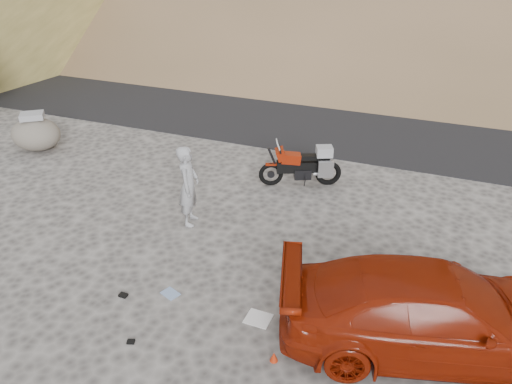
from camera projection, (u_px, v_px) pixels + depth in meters
ground at (183, 251)px, 10.17m from camera, size 140.00×140.00×0.00m
road at (306, 112)px, 17.54m from camera, size 120.00×7.00×0.05m
motorcycle at (304, 166)px, 12.48m from camera, size 1.97×1.08×1.25m
man at (191, 222)px, 11.16m from camera, size 0.58×0.75×1.83m
red_car at (426, 344)px, 7.94m from camera, size 5.05×3.15×1.37m
boulder at (36, 134)px, 14.48m from camera, size 1.82×1.72×1.12m
gear_white_cloth at (258, 318)px, 8.45m from camera, size 0.44×0.39×0.01m
gear_blue_mat at (333, 313)px, 8.45m from camera, size 0.45×0.29×0.17m
gear_bottle at (319, 344)px, 7.78m from camera, size 0.11×0.11×0.24m
gear_funnel at (274, 357)px, 7.61m from camera, size 0.13×0.13×0.17m
gear_glove_a at (123, 295)px, 8.95m from camera, size 0.15×0.11×0.04m
gear_glove_b at (131, 342)px, 7.97m from camera, size 0.14×0.13×0.04m
gear_blue_cloth at (170, 293)px, 9.01m from camera, size 0.38×0.34×0.01m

